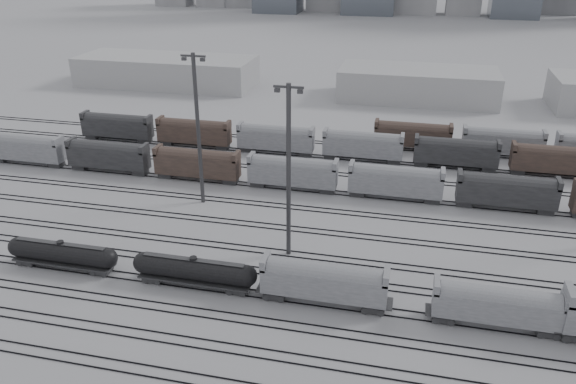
% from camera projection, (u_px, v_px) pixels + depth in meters
% --- Properties ---
extents(ground, '(900.00, 900.00, 0.00)m').
position_uv_depth(ground, '(308.00, 306.00, 64.88)').
color(ground, '#B1B1B6').
rests_on(ground, ground).
extents(tracks, '(220.00, 71.50, 0.16)m').
position_uv_depth(tracks, '(332.00, 235.00, 80.35)').
color(tracks, black).
rests_on(tracks, ground).
extents(tank_car_a, '(15.32, 2.55, 3.79)m').
position_uv_depth(tank_car_a, '(62.00, 253.00, 71.50)').
color(tank_car_a, black).
rests_on(tank_car_a, ground).
extents(tank_car_b, '(15.82, 2.64, 3.91)m').
position_uv_depth(tank_car_b, '(194.00, 270.00, 67.77)').
color(tank_car_b, black).
rests_on(tank_car_b, ground).
extents(hopper_car_a, '(14.59, 2.90, 5.22)m').
position_uv_depth(hopper_car_a, '(324.00, 280.00, 64.08)').
color(hopper_car_a, black).
rests_on(hopper_car_a, ground).
extents(hopper_car_b, '(13.70, 2.72, 4.90)m').
position_uv_depth(hopper_car_b, '(498.00, 304.00, 60.25)').
color(hopper_car_b, black).
rests_on(hopper_car_b, ground).
extents(light_mast_b, '(3.81, 0.61, 23.79)m').
position_uv_depth(light_mast_b, '(198.00, 127.00, 85.15)').
color(light_mast_b, '#39393C').
rests_on(light_mast_b, ground).
extents(light_mast_c, '(3.72, 0.60, 23.26)m').
position_uv_depth(light_mast_c, '(289.00, 169.00, 70.57)').
color(light_mast_c, '#39393C').
rests_on(light_mast_c, ground).
extents(bg_string_near, '(151.00, 3.00, 5.60)m').
position_uv_depth(bg_string_near, '(395.00, 183.00, 90.40)').
color(bg_string_near, gray).
rests_on(bg_string_near, ground).
extents(bg_string_mid, '(151.00, 3.00, 5.60)m').
position_uv_depth(bg_string_mid, '(456.00, 154.00, 102.50)').
color(bg_string_mid, black).
rests_on(bg_string_mid, ground).
extents(bg_string_far, '(66.00, 3.00, 5.60)m').
position_uv_depth(bg_string_far, '(550.00, 146.00, 105.97)').
color(bg_string_far, '#4F3B32').
rests_on(bg_string_far, ground).
extents(warehouse_left, '(50.00, 18.00, 8.00)m').
position_uv_depth(warehouse_left, '(167.00, 71.00, 159.74)').
color(warehouse_left, '#A8A8AB').
rests_on(warehouse_left, ground).
extents(warehouse_mid, '(40.00, 18.00, 8.00)m').
position_uv_depth(warehouse_mid, '(417.00, 84.00, 145.28)').
color(warehouse_mid, '#A8A8AB').
rests_on(warehouse_mid, ground).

